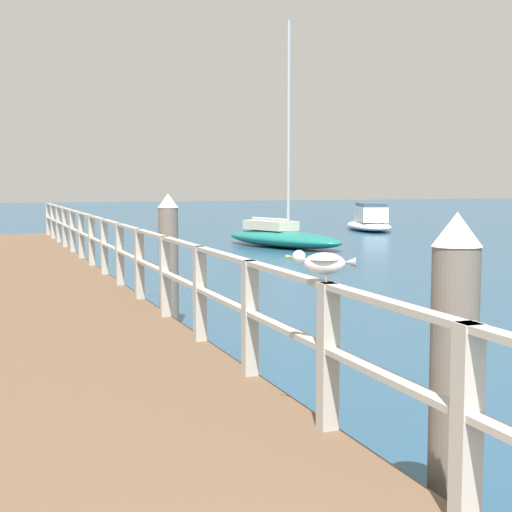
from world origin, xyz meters
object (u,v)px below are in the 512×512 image
(seagull_foreground, at_px, (323,262))
(boat_1, at_px, (282,236))
(dock_piling_near, at_px, (454,376))
(boat_0, at_px, (369,221))
(dock_piling_far, at_px, (169,261))

(seagull_foreground, distance_m, boat_1, 19.93)
(seagull_foreground, height_order, boat_1, boat_1)
(dock_piling_near, xyz_separation_m, boat_0, (13.47, 26.17, -0.59))
(dock_piling_near, relative_size, boat_1, 0.27)
(boat_0, bearing_deg, boat_1, 60.63)
(dock_piling_near, relative_size, dock_piling_far, 1.00)
(dock_piling_far, bearing_deg, seagull_foreground, -93.65)
(dock_piling_near, distance_m, seagull_foreground, 1.21)
(seagull_foreground, bearing_deg, dock_piling_far, 23.30)
(dock_piling_far, distance_m, seagull_foreground, 6.12)
(dock_piling_near, height_order, dock_piling_far, same)
(dock_piling_near, relative_size, seagull_foreground, 4.37)
(boat_0, bearing_deg, dock_piling_far, 70.92)
(dock_piling_near, bearing_deg, boat_1, 70.97)
(boat_1, bearing_deg, seagull_foreground, 50.27)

